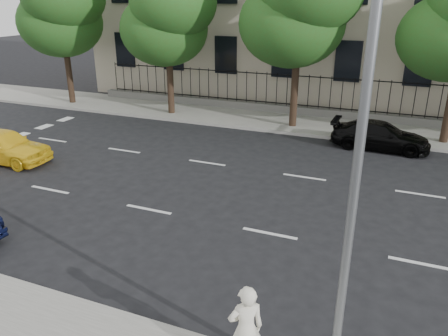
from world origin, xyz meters
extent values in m
plane|color=black|center=(0.00, 0.00, 0.00)|extent=(120.00, 120.00, 0.00)
cube|color=gray|center=(0.00, 14.00, 0.07)|extent=(60.00, 4.00, 0.15)
cube|color=slate|center=(0.00, 15.70, 0.35)|extent=(30.00, 0.50, 0.40)
cube|color=black|center=(0.00, 15.70, 0.65)|extent=(28.80, 0.05, 0.05)
cube|color=black|center=(0.00, 15.70, 2.25)|extent=(28.80, 0.05, 0.05)
cylinder|color=slate|center=(2.50, -2.30, 4.15)|extent=(0.14, 0.14, 8.00)
cylinder|color=#382619|center=(-16.00, 13.20, 1.72)|extent=(0.36, 0.36, 3.15)
ellipsoid|color=#2F561C|center=(-16.40, 13.50, 4.86)|extent=(4.94, 4.94, 4.06)
cylinder|color=#382619|center=(-9.00, 13.20, 1.64)|extent=(0.36, 0.36, 2.97)
ellipsoid|color=#2F561C|center=(-9.40, 13.50, 4.62)|extent=(4.75, 4.75, 3.90)
ellipsoid|color=#2F561C|center=(-8.50, 13.00, 6.00)|extent=(4.50, 4.50, 3.70)
cylinder|color=#382619|center=(-2.00, 13.20, 1.81)|extent=(0.36, 0.36, 3.32)
ellipsoid|color=#2F561C|center=(-2.40, 13.50, 5.09)|extent=(5.13, 5.13, 4.21)
imported|color=yellow|center=(-11.71, 4.03, 0.68)|extent=(4.06, 1.79, 1.36)
imported|color=black|center=(2.32, 11.50, 0.61)|extent=(4.22, 1.79, 1.22)
imported|color=white|center=(1.02, -2.46, 1.02)|extent=(0.76, 0.70, 1.73)
camera|label=1|loc=(2.91, -8.08, 6.32)|focal=35.00mm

